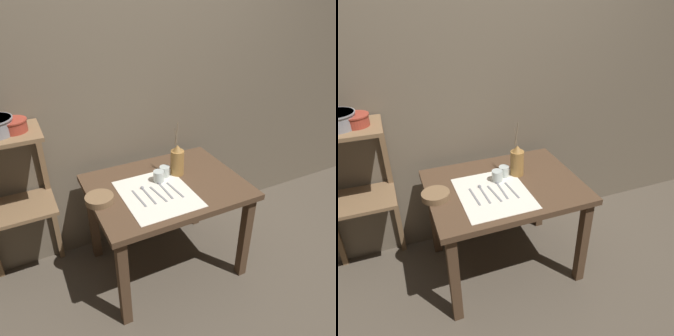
% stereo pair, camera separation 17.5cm
% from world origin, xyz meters
% --- Properties ---
extents(ground_plane, '(12.00, 12.00, 0.00)m').
position_xyz_m(ground_plane, '(0.00, 0.00, 0.00)').
color(ground_plane, brown).
extents(stone_wall_back, '(7.00, 0.06, 2.40)m').
position_xyz_m(stone_wall_back, '(0.00, 0.50, 1.20)').
color(stone_wall_back, '#6B5E4C').
rests_on(stone_wall_back, ground_plane).
extents(wooden_table, '(1.01, 0.78, 0.71)m').
position_xyz_m(wooden_table, '(0.00, 0.00, 0.61)').
color(wooden_table, '#4C3523').
rests_on(wooden_table, ground_plane).
extents(wooden_shelf_unit, '(0.47, 0.33, 1.14)m').
position_xyz_m(wooden_shelf_unit, '(-0.92, 0.32, 0.79)').
color(wooden_shelf_unit, brown).
rests_on(wooden_shelf_unit, ground_plane).
extents(linen_cloth, '(0.43, 0.52, 0.00)m').
position_xyz_m(linen_cloth, '(-0.10, -0.08, 0.71)').
color(linen_cloth, silver).
rests_on(linen_cloth, wooden_table).
extents(pitcher_with_flowers, '(0.09, 0.09, 0.38)m').
position_xyz_m(pitcher_with_flowers, '(0.13, 0.09, 0.81)').
color(pitcher_with_flowers, olive).
rests_on(pitcher_with_flowers, wooden_table).
extents(wooden_bowl, '(0.17, 0.17, 0.04)m').
position_xyz_m(wooden_bowl, '(-0.45, -0.00, 0.73)').
color(wooden_bowl, brown).
rests_on(wooden_bowl, wooden_table).
extents(glass_tumbler_near, '(0.07, 0.07, 0.08)m').
position_xyz_m(glass_tumbler_near, '(-0.03, 0.05, 0.75)').
color(glass_tumbler_near, '#B7C1BC').
rests_on(glass_tumbler_near, wooden_table).
extents(glass_tumbler_far, '(0.07, 0.07, 0.07)m').
position_xyz_m(glass_tumbler_far, '(0.04, 0.10, 0.75)').
color(glass_tumbler_far, '#B7C1BC').
rests_on(glass_tumbler_far, wooden_table).
extents(fork_outer, '(0.02, 0.20, 0.00)m').
position_xyz_m(fork_outer, '(-0.23, -0.08, 0.71)').
color(fork_outer, gray).
rests_on(fork_outer, wooden_table).
extents(spoon_outer, '(0.02, 0.21, 0.02)m').
position_xyz_m(spoon_outer, '(-0.16, -0.02, 0.72)').
color(spoon_outer, gray).
rests_on(spoon_outer, wooden_table).
extents(fork_inner, '(0.04, 0.20, 0.00)m').
position_xyz_m(fork_inner, '(-0.10, -0.09, 0.71)').
color(fork_inner, gray).
rests_on(fork_inner, wooden_table).
extents(spoon_inner, '(0.02, 0.21, 0.02)m').
position_xyz_m(spoon_inner, '(-0.04, -0.02, 0.72)').
color(spoon_inner, gray).
rests_on(spoon_inner, wooden_table).
extents(knife_center, '(0.03, 0.20, 0.00)m').
position_xyz_m(knife_center, '(0.02, -0.09, 0.71)').
color(knife_center, gray).
rests_on(knife_center, wooden_table).
extents(metal_pot_small, '(0.16, 0.16, 0.07)m').
position_xyz_m(metal_pot_small, '(-0.82, 0.28, 1.18)').
color(metal_pot_small, '#9E3828').
rests_on(metal_pot_small, wooden_shelf_unit).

